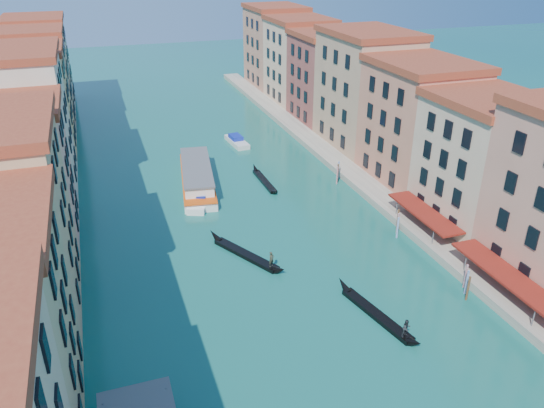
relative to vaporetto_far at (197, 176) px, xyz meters
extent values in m
cube|color=tan|center=(-23.81, -24.65, 8.12)|extent=(12.00, 17.00, 19.00)
cube|color=#DB9C83|center=(-23.81, -9.15, 6.87)|extent=(12.00, 14.00, 16.50)
cube|color=maroon|center=(-23.81, -9.15, 15.62)|extent=(12.80, 14.40, 1.00)
cube|color=beige|center=(-23.81, 6.85, 8.62)|extent=(12.00, 18.00, 20.00)
cube|color=maroon|center=(-23.81, 6.85, 19.12)|extent=(12.80, 18.40, 1.00)
cube|color=tan|center=(-23.81, 23.85, 7.37)|extent=(12.00, 16.00, 17.50)
cube|color=maroon|center=(-23.81, 23.85, 16.62)|extent=(12.80, 16.40, 1.00)
cube|color=tan|center=(-23.81, 39.35, 7.87)|extent=(12.00, 15.00, 18.50)
cube|color=maroon|center=(-23.81, 39.35, 17.62)|extent=(12.80, 15.40, 1.00)
cube|color=#C6AE8C|center=(-23.81, 55.35, 8.12)|extent=(12.00, 17.00, 19.00)
cube|color=maroon|center=(-23.81, 55.35, 18.12)|extent=(12.80, 17.40, 1.00)
cube|color=tan|center=(32.19, -25.15, 6.87)|extent=(12.00, 14.00, 16.50)
cube|color=maroon|center=(32.19, -25.15, 15.62)|extent=(12.80, 14.40, 1.00)
cube|color=#C77255|center=(32.19, -10.15, 7.62)|extent=(12.00, 16.00, 18.00)
cube|color=maroon|center=(32.19, -10.15, 17.12)|extent=(12.80, 16.40, 1.00)
cube|color=tan|center=(32.19, 6.85, 8.62)|extent=(12.00, 18.00, 20.00)
cube|color=maroon|center=(32.19, 6.85, 19.12)|extent=(12.80, 18.40, 1.00)
cube|color=brown|center=(32.19, 23.35, 7.37)|extent=(12.00, 15.00, 17.50)
cube|color=maroon|center=(32.19, 23.35, 16.62)|extent=(12.80, 15.40, 1.00)
cube|color=#E1AF88|center=(32.19, 38.85, 7.87)|extent=(12.00, 16.00, 18.50)
cube|color=maroon|center=(32.19, 38.85, 17.62)|extent=(12.80, 16.40, 1.00)
cube|color=#BD775A|center=(32.19, 55.35, 8.37)|extent=(12.00, 17.00, 19.50)
cube|color=maroon|center=(32.19, 55.35, 18.62)|extent=(12.80, 17.40, 1.00)
cube|color=gray|center=(24.19, 0.85, -0.88)|extent=(4.00, 140.00, 1.00)
cube|color=maroon|center=(24.39, -40.65, 1.62)|extent=(3.20, 15.30, 0.25)
cylinder|color=#5D5D5F|center=(22.99, -45.75, 0.12)|extent=(0.12, 0.12, 3.00)
cylinder|color=#5D5D5F|center=(22.99, -35.55, 0.12)|extent=(0.12, 0.12, 3.00)
cube|color=maroon|center=(24.39, -25.15, 1.62)|extent=(3.20, 12.60, 0.25)
cylinder|color=#5D5D5F|center=(22.99, -29.35, 0.12)|extent=(0.12, 0.12, 3.00)
cylinder|color=#5D5D5F|center=(22.99, -20.95, 0.12)|extent=(0.12, 0.12, 3.00)
cylinder|color=#4F2B1B|center=(20.69, -39.15, -0.08)|extent=(0.24, 0.24, 3.20)
cylinder|color=#4F2B1B|center=(21.29, -38.15, -0.08)|extent=(0.24, 0.24, 3.20)
cylinder|color=#4F2B1B|center=(21.89, -37.15, -0.08)|extent=(0.24, 0.24, 3.20)
cylinder|color=#4F2B1B|center=(20.69, -25.15, -0.08)|extent=(0.24, 0.24, 3.20)
cylinder|color=#4F2B1B|center=(21.29, -24.15, -0.08)|extent=(0.24, 0.24, 3.20)
cylinder|color=#4F2B1B|center=(21.89, -23.15, -0.08)|extent=(0.24, 0.24, 3.20)
cylinder|color=#4F2B1B|center=(20.69, -7.15, -0.08)|extent=(0.24, 0.24, 3.20)
cylinder|color=#4F2B1B|center=(21.29, -6.15, -0.08)|extent=(0.24, 0.24, 3.20)
cylinder|color=#4F2B1B|center=(21.89, -5.15, -0.08)|extent=(0.24, 0.24, 3.20)
cube|color=white|center=(0.00, 0.00, -0.76)|extent=(7.61, 21.09, 1.24)
cube|color=white|center=(0.00, 0.00, 0.58)|extent=(6.49, 16.93, 1.65)
cube|color=#5D5D5F|center=(0.00, 0.00, 1.56)|extent=(6.87, 17.49, 0.26)
cube|color=#DB4C0C|center=(0.00, 0.00, -0.20)|extent=(7.66, 21.09, 0.26)
cube|color=black|center=(1.10, -23.27, -1.14)|extent=(5.78, 9.47, 0.50)
cone|color=black|center=(-1.50, -18.33, -0.71)|extent=(1.94, 2.46, 1.88)
cone|color=black|center=(3.71, -28.22, -0.82)|extent=(1.76, 2.11, 1.65)
imported|color=#313527|center=(3.08, -27.03, 0.03)|extent=(0.84, 0.74, 1.93)
cube|color=black|center=(10.34, -38.59, -1.15)|extent=(3.23, 9.69, 0.48)
cone|color=black|center=(9.18, -33.35, -0.74)|extent=(1.41, 2.31, 1.80)
cone|color=black|center=(11.49, -43.83, -0.85)|extent=(1.33, 1.95, 1.59)
imported|color=#262A2D|center=(11.22, -42.57, -0.03)|extent=(1.03, 0.88, 1.85)
cube|color=black|center=(10.12, -2.97, -1.16)|extent=(1.19, 8.92, 0.45)
cone|color=black|center=(10.07, 1.98, -0.79)|extent=(0.91, 2.00, 1.66)
cone|color=black|center=(10.18, -7.92, -0.89)|extent=(0.91, 1.66, 1.46)
cube|color=white|center=(-1.08, -7.16, -0.94)|extent=(5.16, 8.14, 0.89)
cube|color=#1327A0|center=(-0.88, -6.65, -0.16)|extent=(3.10, 3.84, 0.78)
cube|color=silver|center=(10.84, 15.88, -0.95)|extent=(3.05, 7.74, 0.86)
cube|color=#1327A0|center=(10.80, 16.42, -0.19)|extent=(2.23, 3.40, 0.76)
camera|label=1|loc=(-13.56, -75.90, 32.32)|focal=35.00mm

